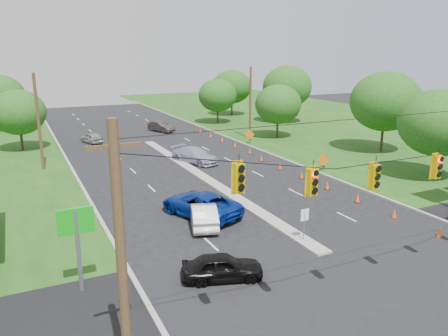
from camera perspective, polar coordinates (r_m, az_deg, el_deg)
ground at (r=22.33m, az=19.66°, el=-14.88°), size 160.00×160.00×0.00m
grass_right at (r=56.50m, az=26.95°, el=2.29°), size 40.00×160.00×0.06m
cross_street at (r=22.33m, az=19.66°, el=-14.88°), size 160.00×14.00×0.02m
curb_left at (r=44.73m, az=-19.42°, el=0.12°), size 0.25×110.00×0.16m
curb_right at (r=50.83m, az=3.75°, el=2.65°), size 0.25×110.00×0.16m
median at (r=38.65m, az=-2.77°, el=-1.28°), size 1.00×34.00×0.18m
median_sign at (r=25.76m, az=10.48°, el=-6.53°), size 0.55×0.06×2.05m
signal_span at (r=19.73m, az=22.85°, el=-3.39°), size 25.60×0.32×9.00m
utility_pole_far_left at (r=43.70m, az=-23.05°, el=5.48°), size 0.28×0.28×9.00m
utility_pole_far_right at (r=55.57m, az=3.45°, el=8.41°), size 0.28×0.28×9.00m
cone_0 at (r=29.36m, az=26.34°, el=-7.51°), size 0.32×0.32×0.70m
cone_1 at (r=31.43m, az=21.36°, el=-5.52°), size 0.32×0.32×0.70m
cone_2 at (r=33.73m, az=17.06°, el=-3.76°), size 0.32×0.32×0.70m
cone_3 at (r=36.23m, az=13.34°, el=-2.22°), size 0.32×0.32×0.70m
cone_4 at (r=38.88m, az=10.12°, el=-0.87°), size 0.32×0.32×0.70m
cone_5 at (r=41.66m, az=7.33°, el=0.30°), size 0.32×0.32×0.70m
cone_6 at (r=44.54m, az=4.88°, el=1.33°), size 0.32×0.32×0.70m
cone_7 at (r=47.78m, az=3.37°, el=2.29°), size 0.32×0.32×0.70m
cone_8 at (r=50.80m, az=1.46°, el=3.07°), size 0.32×0.32×0.70m
cone_9 at (r=53.87m, az=-0.25°, el=3.76°), size 0.32×0.32×0.70m
cone_10 at (r=56.99m, az=-1.77°, el=4.37°), size 0.32×0.32×0.70m
cone_11 at (r=60.16m, az=-3.13°, el=4.91°), size 0.32×0.32×0.70m
work_sign_1 at (r=41.28m, az=12.83°, el=0.97°), size 1.27×0.58×1.37m
work_sign_2 at (r=52.66m, az=3.36°, el=4.30°), size 1.27×0.58×1.37m
tree_5 at (r=53.59m, az=-25.28°, el=6.60°), size 5.88×5.88×6.86m
tree_7 at (r=41.48m, az=26.23°, el=5.33°), size 6.72×6.72×7.84m
tree_8 at (r=50.92m, az=20.33°, el=8.14°), size 7.56×7.56×8.82m
tree_9 at (r=56.53m, az=7.08°, el=8.26°), size 5.88×5.88×6.86m
tree_10 at (r=69.11m, az=8.25°, el=10.45°), size 7.56×7.56×8.82m
tree_11 at (r=76.62m, az=1.04°, el=10.56°), size 6.72×6.72×7.84m
tree_12 at (r=67.79m, az=-0.85°, el=9.46°), size 5.88×5.88×6.86m
black_sedan at (r=21.70m, az=-0.23°, el=-12.81°), size 4.27×2.73×1.35m
white_sedan at (r=28.04m, az=-2.72°, el=-6.06°), size 2.86×4.76×1.48m
blue_pickup at (r=29.58m, az=-3.05°, el=-4.73°), size 4.76×6.61×1.67m
silver_car_far at (r=43.77m, az=-3.83°, el=1.67°), size 4.04×5.73×1.54m
silver_car_oncoming at (r=55.63m, az=-16.88°, el=3.79°), size 2.54×4.10×1.30m
dark_car_receding at (r=61.72m, az=-8.24°, el=5.39°), size 2.97×4.62×1.44m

